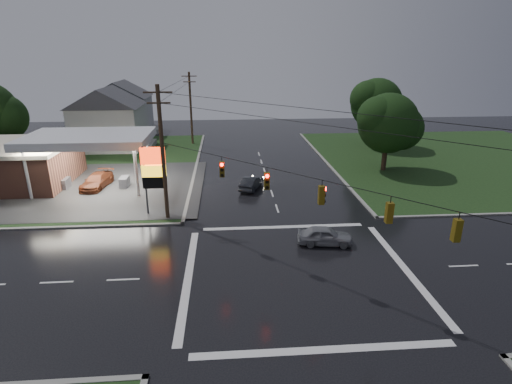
{
  "coord_description": "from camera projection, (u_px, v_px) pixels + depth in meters",
  "views": [
    {
      "loc": [
        -4.39,
        -22.02,
        13.42
      ],
      "look_at": [
        -2.19,
        7.13,
        3.0
      ],
      "focal_mm": 28.0,
      "sensor_mm": 36.0,
      "label": 1
    }
  ],
  "objects": [
    {
      "name": "ground",
      "position": [
        299.0,
        273.0,
        25.5
      ],
      "size": [
        120.0,
        120.0,
        0.0
      ],
      "primitive_type": "plane",
      "color": "black",
      "rests_on": "ground"
    },
    {
      "name": "utility_pole_nw",
      "position": [
        163.0,
        152.0,
        31.83
      ],
      "size": [
        2.2,
        0.32,
        11.0
      ],
      "color": "#382619",
      "rests_on": "ground"
    },
    {
      "name": "house_far",
      "position": [
        122.0,
        106.0,
        67.55
      ],
      "size": [
        11.05,
        8.48,
        8.6
      ],
      "color": "silver",
      "rests_on": "ground"
    },
    {
      "name": "grass_ne",
      "position": [
        461.0,
        159.0,
        51.75
      ],
      "size": [
        36.0,
        36.0,
        0.08
      ],
      "primitive_type": "cube",
      "color": "black",
      "rests_on": "ground"
    },
    {
      "name": "tree_ne_far",
      "position": [
        378.0,
        104.0,
        56.57
      ],
      "size": [
        8.46,
        7.2,
        9.8
      ],
      "color": "black",
      "rests_on": "ground"
    },
    {
      "name": "car_crossing",
      "position": [
        325.0,
        236.0,
        29.03
      ],
      "size": [
        4.16,
        2.15,
        1.36
      ],
      "primitive_type": "imported",
      "rotation": [
        0.0,
        0.0,
        1.43
      ],
      "color": "gray",
      "rests_on": "ground"
    },
    {
      "name": "utility_pole_n",
      "position": [
        191.0,
        107.0,
        58.68
      ],
      "size": [
        2.2,
        0.32,
        10.5
      ],
      "color": "#382619",
      "rests_on": "ground"
    },
    {
      "name": "car_pump",
      "position": [
        97.0,
        181.0,
        41.01
      ],
      "size": [
        2.75,
        5.27,
        1.46
      ],
      "primitive_type": "imported",
      "rotation": [
        0.0,
        0.0,
        -0.15
      ],
      "color": "#592714",
      "rests_on": "ground"
    },
    {
      "name": "car_north",
      "position": [
        251.0,
        183.0,
        40.66
      ],
      "size": [
        2.82,
        4.23,
        1.32
      ],
      "primitive_type": "imported",
      "rotation": [
        0.0,
        0.0,
        2.75
      ],
      "color": "black",
      "rests_on": "ground"
    },
    {
      "name": "house_near",
      "position": [
        108.0,
        118.0,
        56.35
      ],
      "size": [
        11.05,
        8.48,
        8.6
      ],
      "color": "silver",
      "rests_on": "ground"
    },
    {
      "name": "pylon_sign",
      "position": [
        154.0,
        170.0,
        33.27
      ],
      "size": [
        2.0,
        0.35,
        6.0
      ],
      "color": "#59595E",
      "rests_on": "ground"
    },
    {
      "name": "gas_station",
      "position": [
        21.0,
        161.0,
        41.33
      ],
      "size": [
        26.2,
        18.0,
        5.6
      ],
      "color": "#2D2D2D",
      "rests_on": "ground"
    },
    {
      "name": "grass_nw",
      "position": [
        48.0,
        168.0,
        48.06
      ],
      "size": [
        36.0,
        36.0,
        0.08
      ],
      "primitive_type": "cube",
      "color": "black",
      "rests_on": "ground"
    },
    {
      "name": "traffic_signals",
      "position": [
        303.0,
        176.0,
        23.31
      ],
      "size": [
        26.87,
        26.87,
        1.47
      ],
      "color": "black",
      "rests_on": "ground"
    },
    {
      "name": "tree_ne_near",
      "position": [
        389.0,
        123.0,
        45.3
      ],
      "size": [
        7.99,
        6.8,
        8.98
      ],
      "color": "black",
      "rests_on": "ground"
    }
  ]
}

